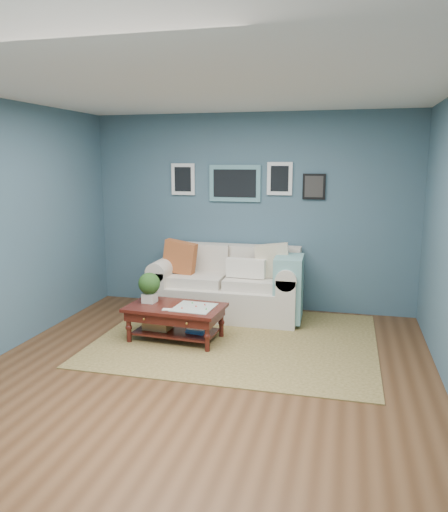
% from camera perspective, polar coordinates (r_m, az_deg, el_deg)
% --- Properties ---
extents(room_shell, '(5.00, 5.02, 2.70)m').
position_cam_1_polar(room_shell, '(4.60, -2.76, 2.09)').
color(room_shell, brown).
rests_on(room_shell, ground).
extents(area_rug, '(3.16, 2.53, 0.01)m').
position_cam_1_polar(area_rug, '(5.92, 1.50, -9.44)').
color(area_rug, brown).
rests_on(area_rug, ground).
extents(loveseat, '(1.99, 0.91, 1.02)m').
position_cam_1_polar(loveseat, '(6.69, 1.08, -3.36)').
color(loveseat, beige).
rests_on(loveseat, ground).
extents(coffee_table, '(1.14, 0.71, 0.77)m').
position_cam_1_polar(coffee_table, '(5.85, -6.06, -6.29)').
color(coffee_table, black).
rests_on(coffee_table, ground).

